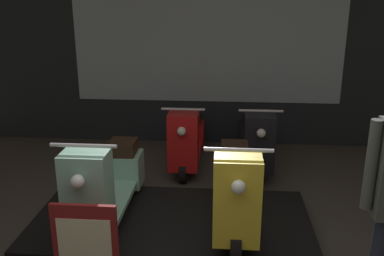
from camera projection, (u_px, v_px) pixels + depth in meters
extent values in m
cube|color=#23282D|center=(207.00, 44.00, 6.65)|extent=(7.60, 0.08, 3.20)
cube|color=silver|center=(207.00, 48.00, 6.62)|extent=(4.18, 0.01, 1.70)
cube|color=black|center=(172.00, 228.00, 4.31)|extent=(2.75, 1.42, 0.21)
cylinder|color=black|center=(90.00, 236.00, 3.65)|extent=(0.09, 0.33, 0.33)
cylinder|color=black|center=(125.00, 175.00, 4.89)|extent=(0.09, 0.33, 0.33)
cube|color=#8EC6AD|center=(110.00, 202.00, 4.27)|extent=(0.36, 1.20, 0.05)
cube|color=#8EC6AD|center=(88.00, 194.00, 3.56)|extent=(0.38, 0.29, 0.74)
cube|color=#8EC6AD|center=(124.00, 169.00, 4.84)|extent=(0.40, 0.34, 0.38)
cube|color=black|center=(123.00, 147.00, 4.75)|extent=(0.29, 0.31, 0.15)
cylinder|color=silver|center=(83.00, 146.00, 3.42)|extent=(0.54, 0.03, 0.03)
sphere|color=white|center=(77.00, 181.00, 3.30)|extent=(0.11, 0.11, 0.11)
cylinder|color=black|center=(235.00, 243.00, 3.56)|extent=(0.09, 0.33, 0.33)
cylinder|color=black|center=(233.00, 178.00, 4.80)|extent=(0.09, 0.33, 0.33)
cube|color=yellow|center=(234.00, 207.00, 4.18)|extent=(0.36, 1.20, 0.05)
cube|color=yellow|center=(237.00, 199.00, 3.47)|extent=(0.38, 0.29, 0.74)
cube|color=yellow|center=(234.00, 172.00, 4.75)|extent=(0.40, 0.34, 0.38)
cube|color=black|center=(234.00, 150.00, 4.66)|extent=(0.29, 0.31, 0.15)
cylinder|color=silver|center=(239.00, 150.00, 3.33)|extent=(0.54, 0.03, 0.03)
sphere|color=white|center=(238.00, 187.00, 3.21)|extent=(0.11, 0.11, 0.11)
cylinder|color=black|center=(183.00, 171.00, 5.54)|extent=(0.09, 0.33, 0.33)
cylinder|color=black|center=(191.00, 138.00, 6.78)|extent=(0.09, 0.33, 0.33)
cube|color=red|center=(188.00, 153.00, 6.16)|extent=(0.36, 1.20, 0.05)
cube|color=red|center=(183.00, 142.00, 5.45)|extent=(0.38, 0.29, 0.74)
cube|color=red|center=(191.00, 134.00, 6.73)|extent=(0.40, 0.34, 0.38)
cube|color=black|center=(191.00, 118.00, 6.64)|extent=(0.29, 0.31, 0.15)
cylinder|color=silver|center=(183.00, 109.00, 5.31)|extent=(0.54, 0.03, 0.03)
sphere|color=white|center=(182.00, 131.00, 5.19)|extent=(0.11, 0.11, 0.11)
cylinder|color=black|center=(258.00, 173.00, 5.47)|extent=(0.09, 0.33, 0.33)
cylinder|color=black|center=(252.00, 140.00, 6.71)|extent=(0.09, 0.33, 0.33)
cube|color=black|center=(255.00, 155.00, 6.09)|extent=(0.36, 1.20, 0.05)
cube|color=black|center=(259.00, 144.00, 5.38)|extent=(0.38, 0.29, 0.74)
cube|color=black|center=(253.00, 135.00, 6.66)|extent=(0.40, 0.34, 0.38)
cube|color=black|center=(253.00, 119.00, 6.57)|extent=(0.29, 0.31, 0.15)
cylinder|color=silver|center=(261.00, 111.00, 5.24)|extent=(0.54, 0.03, 0.03)
sphere|color=white|center=(261.00, 133.00, 5.12)|extent=(0.11, 0.11, 0.11)
cylinder|color=#474C47|center=(371.00, 165.00, 2.88)|extent=(0.08, 0.08, 0.64)
cube|color=maroon|center=(87.00, 256.00, 3.27)|extent=(0.50, 0.04, 0.88)
cube|color=beige|center=(85.00, 250.00, 3.23)|extent=(0.41, 0.01, 0.53)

